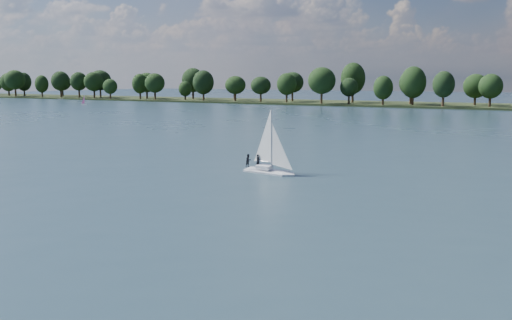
% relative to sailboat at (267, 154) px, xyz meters
% --- Properties ---
extents(ground, '(700.00, 700.00, 0.00)m').
position_rel_sailboat_xyz_m(ground, '(5.89, 57.16, -2.21)').
color(ground, '#233342').
rests_on(ground, ground).
extents(far_shore, '(660.00, 40.00, 1.50)m').
position_rel_sailboat_xyz_m(far_shore, '(5.89, 169.16, -2.21)').
color(far_shore, black).
rests_on(far_shore, ground).
extents(sailboat, '(6.19, 2.52, 7.91)m').
position_rel_sailboat_xyz_m(sailboat, '(0.00, 0.00, 0.00)').
color(sailboat, silver).
rests_on(sailboat, ground).
extents(dinghy_pink, '(2.75, 1.78, 4.09)m').
position_rel_sailboat_xyz_m(dinghy_pink, '(-141.74, 112.54, -1.24)').
color(dinghy_pink, white).
rests_on(dinghy_pink, ground).
extents(pontoon, '(4.13, 2.29, 0.50)m').
position_rel_sailboat_xyz_m(pontoon, '(-195.00, 149.73, -2.21)').
color(pontoon, '#5B5E60').
rests_on(pontoon, ground).
extents(treeline, '(562.58, 73.59, 18.36)m').
position_rel_sailboat_xyz_m(treeline, '(7.89, 165.33, 5.95)').
color(treeline, black).
rests_on(treeline, ground).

